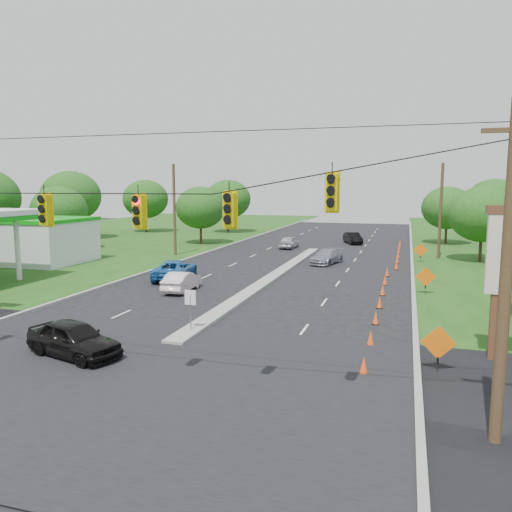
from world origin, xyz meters
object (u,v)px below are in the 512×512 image
(gas_station, at_px, (9,236))
(blue_pickup, at_px, (175,270))
(white_sedan, at_px, (182,281))
(black_sedan, at_px, (74,339))

(gas_station, bearing_deg, blue_pickup, -6.82)
(gas_station, height_order, blue_pickup, gas_station)
(white_sedan, bearing_deg, gas_station, -19.90)
(white_sedan, distance_m, blue_pickup, 4.31)
(gas_station, relative_size, blue_pickup, 3.75)
(blue_pickup, bearing_deg, gas_station, -17.87)
(blue_pickup, bearing_deg, white_sedan, 110.76)
(black_sedan, height_order, white_sedan, black_sedan)
(black_sedan, relative_size, white_sedan, 1.10)
(white_sedan, bearing_deg, black_sedan, 92.59)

